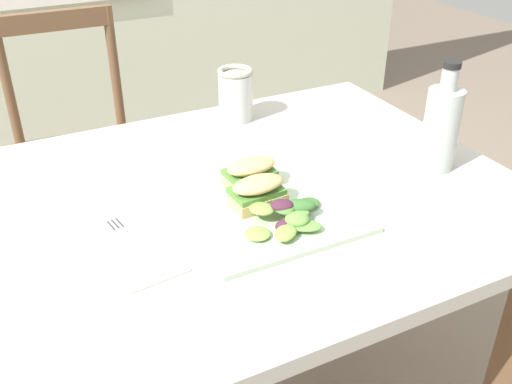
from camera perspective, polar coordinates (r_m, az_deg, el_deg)
dining_table at (r=1.16m, az=-5.55°, el=-6.66°), size 1.24×0.82×0.74m
chair_wooden_far at (r=1.99m, az=-16.62°, el=3.71°), size 0.41×0.41×0.87m
plate_lunch at (r=1.05m, az=0.98°, el=-1.70°), size 0.29×0.29×0.01m
sandwich_half_front at (r=1.04m, az=0.17°, el=0.04°), size 0.10×0.07×0.06m
sandwich_half_back at (r=1.10m, az=-0.49°, el=1.85°), size 0.10×0.07×0.06m
salad_mixed_greens at (r=1.00m, az=2.72°, el=-2.06°), size 0.18×0.18×0.04m
napkin_folded at (r=0.98m, az=-11.64°, el=-5.36°), size 0.12×0.21×0.00m
fork_on_napkin at (r=0.99m, az=-12.09°, el=-4.70°), size 0.05×0.19×0.00m
bottle_cold_brew at (r=1.22m, az=17.45°, el=5.63°), size 0.07×0.07×0.22m
mason_jar_iced_tea at (r=1.40m, az=-1.99°, el=9.23°), size 0.08×0.08×0.12m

